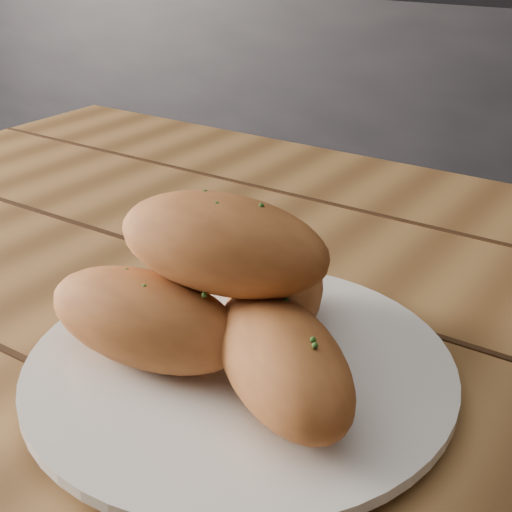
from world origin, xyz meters
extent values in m
cube|color=black|center=(0.00, 1.70, 0.45)|extent=(2.80, 0.60, 0.90)
cube|color=olive|center=(0.39, 0.46, 0.73)|extent=(1.65, 0.96, 0.04)
cylinder|color=brown|center=(-0.26, 0.81, 0.35)|extent=(0.07, 0.07, 0.71)
cylinder|color=white|center=(0.24, 0.43, 0.76)|extent=(0.27, 0.27, 0.01)
cylinder|color=white|center=(0.24, 0.43, 0.76)|extent=(0.30, 0.30, 0.01)
ellipsoid|color=#B26831|center=(0.18, 0.40, 0.80)|extent=(0.16, 0.08, 0.06)
ellipsoid|color=#B26831|center=(0.28, 0.41, 0.80)|extent=(0.16, 0.14, 0.06)
ellipsoid|color=#B26831|center=(0.23, 0.48, 0.80)|extent=(0.12, 0.16, 0.06)
ellipsoid|color=#B26831|center=(0.23, 0.43, 0.86)|extent=(0.15, 0.09, 0.06)
camera|label=1|loc=(0.48, 0.10, 1.05)|focal=50.00mm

